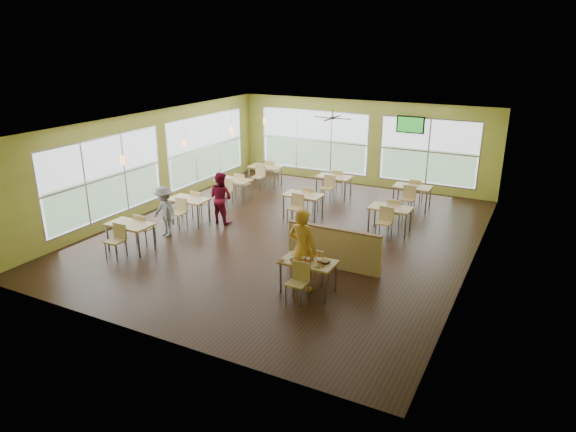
% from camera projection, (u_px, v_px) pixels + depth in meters
% --- Properties ---
extents(room, '(12.00, 12.04, 3.20)m').
position_uv_depth(room, '(290.00, 180.00, 14.32)').
color(room, black).
rests_on(room, ground).
extents(window_bays, '(9.24, 10.24, 2.38)m').
position_uv_depth(window_bays, '(263.00, 154.00, 18.09)').
color(window_bays, white).
rests_on(window_bays, room).
extents(main_table, '(1.22, 1.52, 0.87)m').
position_uv_depth(main_table, '(308.00, 266.00, 11.26)').
color(main_table, tan).
rests_on(main_table, floor).
extents(half_wall_divider, '(2.40, 0.14, 1.04)m').
position_uv_depth(half_wall_divider, '(334.00, 248.00, 12.51)').
color(half_wall_divider, tan).
rests_on(half_wall_divider, floor).
extents(dining_tables, '(6.92, 8.72, 0.87)m').
position_uv_depth(dining_tables, '(285.00, 193.00, 16.53)').
color(dining_tables, tan).
rests_on(dining_tables, floor).
extents(pendant_lights, '(0.11, 7.31, 0.86)m').
position_uv_depth(pendant_lights, '(209.00, 137.00, 16.00)').
color(pendant_lights, '#2D2119').
rests_on(pendant_lights, ceiling).
extents(ceiling_fan, '(1.25, 1.25, 0.29)m').
position_uv_depth(ceiling_fan, '(333.00, 118.00, 16.40)').
color(ceiling_fan, '#2D2119').
rests_on(ceiling_fan, ceiling).
extents(tv_backwall, '(1.00, 0.07, 0.60)m').
position_uv_depth(tv_backwall, '(410.00, 125.00, 18.21)').
color(tv_backwall, black).
rests_on(tv_backwall, wall_back).
extents(man_plaid, '(0.75, 0.54, 1.90)m').
position_uv_depth(man_plaid, '(303.00, 249.00, 11.32)').
color(man_plaid, '#CF6017').
rests_on(man_plaid, floor).
extents(patron_maroon, '(0.83, 0.67, 1.58)m').
position_uv_depth(patron_maroon, '(221.00, 198.00, 15.51)').
color(patron_maroon, maroon).
rests_on(patron_maroon, floor).
extents(patron_grey, '(1.07, 0.80, 1.46)m').
position_uv_depth(patron_grey, '(164.00, 211.00, 14.48)').
color(patron_grey, slate).
rests_on(patron_grey, floor).
extents(cup_blue, '(0.10, 0.10, 0.35)m').
position_uv_depth(cup_blue, '(292.00, 259.00, 11.13)').
color(cup_blue, white).
rests_on(cup_blue, main_table).
extents(cup_yellow, '(0.08, 0.08, 0.30)m').
position_uv_depth(cup_yellow, '(304.00, 259.00, 11.17)').
color(cup_yellow, white).
rests_on(cup_yellow, main_table).
extents(cup_red_near, '(0.09, 0.09, 0.34)m').
position_uv_depth(cup_red_near, '(308.00, 260.00, 11.09)').
color(cup_red_near, white).
rests_on(cup_red_near, main_table).
extents(cup_red_far, '(0.10, 0.10, 0.37)m').
position_uv_depth(cup_red_far, '(319.00, 261.00, 11.01)').
color(cup_red_far, white).
rests_on(cup_red_far, main_table).
extents(food_basket, '(0.24, 0.24, 0.06)m').
position_uv_depth(food_basket, '(325.00, 261.00, 11.13)').
color(food_basket, black).
rests_on(food_basket, main_table).
extents(ketchup_cup, '(0.05, 0.05, 0.02)m').
position_uv_depth(ketchup_cup, '(323.00, 267.00, 10.92)').
color(ketchup_cup, '#A92502').
rests_on(ketchup_cup, main_table).
extents(wrapper_left, '(0.17, 0.17, 0.04)m').
position_uv_depth(wrapper_left, '(281.00, 260.00, 11.23)').
color(wrapper_left, '#9A7A4A').
rests_on(wrapper_left, main_table).
extents(wrapper_mid, '(0.18, 0.17, 0.04)m').
position_uv_depth(wrapper_mid, '(308.00, 259.00, 11.25)').
color(wrapper_mid, '#9A7A4A').
rests_on(wrapper_mid, main_table).
extents(wrapper_right, '(0.16, 0.15, 0.03)m').
position_uv_depth(wrapper_right, '(318.00, 267.00, 10.90)').
color(wrapper_right, '#9A7A4A').
rests_on(wrapper_right, main_table).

